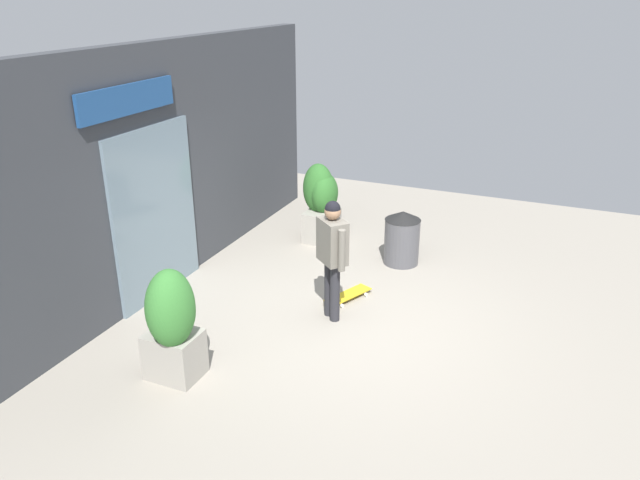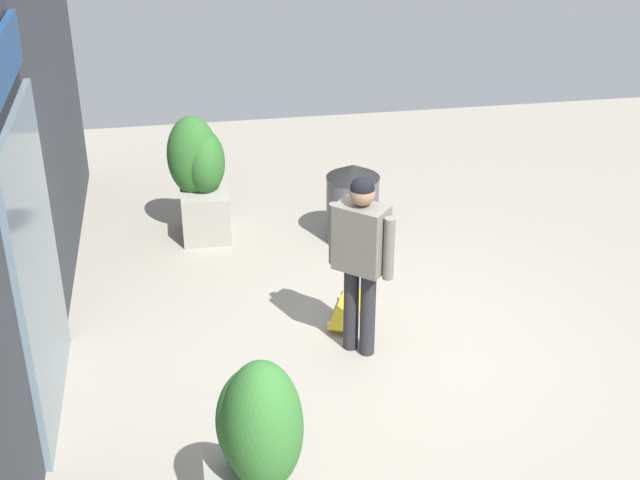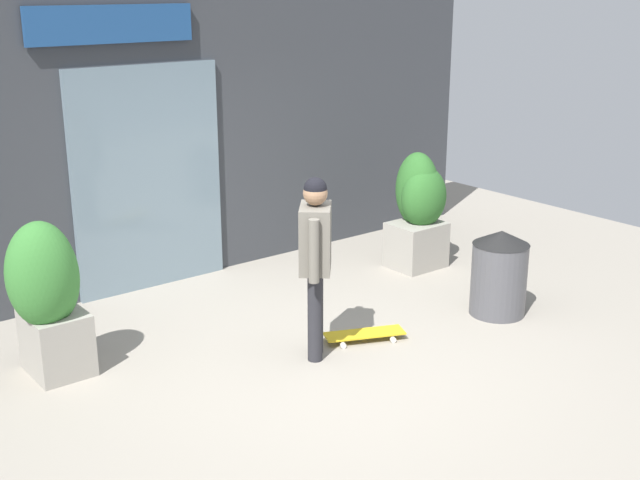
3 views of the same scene
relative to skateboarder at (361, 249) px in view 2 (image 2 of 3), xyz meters
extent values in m
plane|color=gray|center=(-0.08, -0.22, -0.99)|extent=(12.00, 12.00, 0.00)
cube|color=#383A3F|center=(-0.08, 2.64, 0.72)|extent=(8.76, 0.25, 3.41)
cube|color=slate|center=(-0.28, 2.50, 0.20)|extent=(1.70, 0.06, 2.38)
cylinder|color=#28282D|center=(0.05, 0.06, -0.58)|extent=(0.13, 0.13, 0.81)
cylinder|color=#28282D|center=(-0.05, -0.06, -0.58)|extent=(0.13, 0.13, 0.81)
cube|color=#6B665B|center=(0.00, 0.00, 0.11)|extent=(0.47, 0.48, 0.57)
cylinder|color=#6B665B|center=(0.16, 0.19, 0.07)|extent=(0.09, 0.09, 0.54)
cylinder|color=#6B665B|center=(-0.16, -0.19, 0.07)|extent=(0.09, 0.09, 0.54)
sphere|color=#997051|center=(0.00, 0.00, 0.50)|extent=(0.21, 0.21, 0.21)
sphere|color=black|center=(0.00, 0.00, 0.54)|extent=(0.20, 0.20, 0.20)
cube|color=gold|center=(0.56, -0.02, -0.92)|extent=(0.77, 0.50, 0.02)
cylinder|color=silver|center=(0.83, -0.01, -0.96)|extent=(0.06, 0.05, 0.05)
cylinder|color=silver|center=(0.73, -0.23, -0.96)|extent=(0.06, 0.05, 0.05)
cylinder|color=silver|center=(0.39, 0.19, -0.96)|extent=(0.06, 0.05, 0.05)
cylinder|color=silver|center=(0.29, -0.03, -0.96)|extent=(0.06, 0.05, 0.05)
cube|color=gray|center=(2.40, 1.17, -0.72)|extent=(0.60, 0.50, 0.53)
ellipsoid|color=#2D6628|center=(2.48, 1.15, -0.16)|extent=(0.58, 0.45, 0.70)
ellipsoid|color=#2D6628|center=(2.47, 1.26, -0.09)|extent=(0.46, 0.54, 0.87)
ellipsoid|color=#387A33|center=(-1.90, 1.07, -0.11)|extent=(0.42, 0.49, 0.79)
ellipsoid|color=#387A33|center=(-2.00, 1.03, -0.07)|extent=(0.57, 0.50, 0.89)
cylinder|color=#4C4C51|center=(2.03, -0.35, -0.62)|extent=(0.55, 0.55, 0.73)
cone|color=black|center=(2.03, -0.35, -0.19)|extent=(0.56, 0.56, 0.14)
camera|label=1|loc=(-6.57, -2.65, 3.07)|focal=34.26mm
camera|label=2|loc=(-6.26, 1.41, 3.44)|focal=50.15mm
camera|label=3|loc=(-4.10, -5.24, 2.18)|focal=46.10mm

